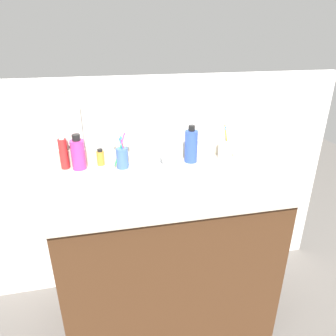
# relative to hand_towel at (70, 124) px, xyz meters

# --- Properties ---
(ground_plane) EXTENTS (6.00, 6.00, 0.00)m
(ground_plane) POSITION_rel_hand_towel_xyz_m (0.44, -0.32, -1.07)
(ground_plane) COLOR #66605B
(vanity_cabinet) EXTENTS (1.04, 0.56, 0.83)m
(vanity_cabinet) POSITION_rel_hand_towel_xyz_m (0.44, -0.32, -0.66)
(vanity_cabinet) COLOR #4C2D19
(vanity_cabinet) RESTS_ON ground_plane
(countertop) EXTENTS (1.08, 0.61, 0.03)m
(countertop) POSITION_rel_hand_towel_xyz_m (0.44, -0.32, -0.23)
(countertop) COLOR beige
(countertop) RESTS_ON vanity_cabinet
(backsplash) EXTENTS (1.08, 0.02, 0.09)m
(backsplash) POSITION_rel_hand_towel_xyz_m (0.44, -0.02, -0.18)
(backsplash) COLOR beige
(backsplash) RESTS_ON countertop
(back_wall) EXTENTS (2.18, 0.04, 1.30)m
(back_wall) POSITION_rel_hand_towel_xyz_m (0.44, 0.04, -0.42)
(back_wall) COLOR white
(back_wall) RESTS_ON ground_plane
(towel_ring) EXTENTS (0.10, 0.01, 0.10)m
(towel_ring) POSITION_rel_hand_towel_xyz_m (0.00, 0.02, 0.12)
(towel_ring) COLOR silver
(hand_towel) EXTENTS (0.11, 0.04, 0.22)m
(hand_towel) POSITION_rel_hand_towel_xyz_m (0.00, 0.00, 0.00)
(hand_towel) COLOR silver
(sink_basin) EXTENTS (0.33, 0.33, 0.11)m
(sink_basin) POSITION_rel_hand_towel_xyz_m (0.45, -0.30, -0.25)
(sink_basin) COLOR white
(sink_basin) RESTS_ON countertop
(faucet) EXTENTS (0.16, 0.10, 0.08)m
(faucet) POSITION_rel_hand_towel_xyz_m (0.45, -0.11, -0.19)
(faucet) COLOR silver
(faucet) RESTS_ON countertop
(bottle_shampoo_blue) EXTENTS (0.07, 0.07, 0.21)m
(bottle_shampoo_blue) POSITION_rel_hand_towel_xyz_m (0.62, -0.10, -0.13)
(bottle_shampoo_blue) COLOR #2D4CB2
(bottle_shampoo_blue) RESTS_ON countertop
(bottle_spray_red) EXTENTS (0.04, 0.04, 0.18)m
(bottle_spray_red) POSITION_rel_hand_towel_xyz_m (-0.05, -0.05, -0.14)
(bottle_spray_red) COLOR red
(bottle_spray_red) RESTS_ON countertop
(bottle_soap_pink) EXTENTS (0.07, 0.07, 0.19)m
(bottle_soap_pink) POSITION_rel_hand_towel_xyz_m (0.02, -0.07, -0.14)
(bottle_soap_pink) COLOR #D8338C
(bottle_soap_pink) RESTS_ON countertop
(bottle_oil_amber) EXTENTS (0.04, 0.04, 0.09)m
(bottle_oil_amber) POSITION_rel_hand_towel_xyz_m (0.13, -0.04, -0.18)
(bottle_oil_amber) COLOR gold
(bottle_oil_amber) RESTS_ON countertop
(cup_white_ceramic) EXTENTS (0.06, 0.06, 0.19)m
(cup_white_ceramic) POSITION_rel_hand_towel_xyz_m (0.81, -0.10, -0.16)
(cup_white_ceramic) COLOR white
(cup_white_ceramic) RESTS_ON countertop
(cup_blue_plastic) EXTENTS (0.09, 0.06, 0.19)m
(cup_blue_plastic) POSITION_rel_hand_towel_xyz_m (0.25, -0.11, -0.16)
(cup_blue_plastic) COLOR #3F66B7
(cup_blue_plastic) RESTS_ON countertop
(soap_bar) EXTENTS (0.06, 0.04, 0.02)m
(soap_bar) POSITION_rel_hand_towel_xyz_m (0.90, -0.09, -0.21)
(soap_bar) COLOR white
(soap_bar) RESTS_ON countertop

